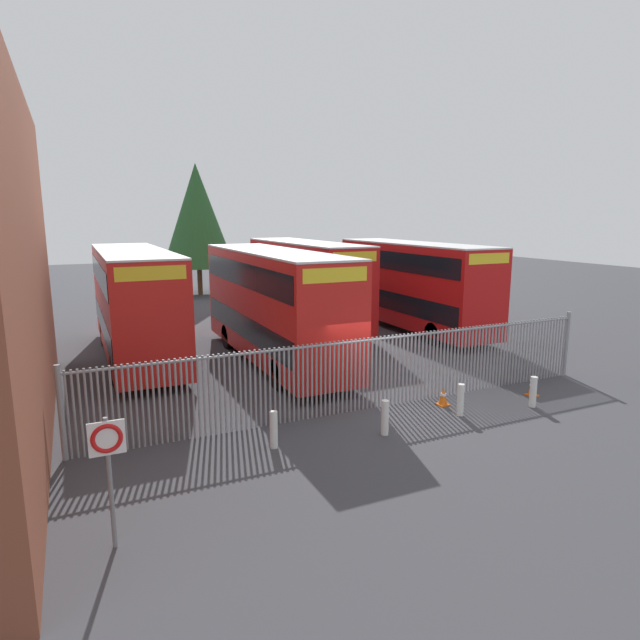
{
  "coord_description": "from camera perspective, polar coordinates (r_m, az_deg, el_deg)",
  "views": [
    {
      "loc": [
        -8.04,
        -13.35,
        5.71
      ],
      "look_at": [
        0.0,
        4.0,
        2.0
      ],
      "focal_mm": 30.09,
      "sensor_mm": 36.0,
      "label": 1
    }
  ],
  "objects": [
    {
      "name": "ground_plane",
      "position": [
        23.52,
        -4.11,
        -3.1
      ],
      "size": [
        100.0,
        100.0,
        0.0
      ],
      "primitive_type": "plane",
      "color": "#3D3D42"
    },
    {
      "name": "palisade_fence",
      "position": [
        16.09,
        5.1,
        -5.42
      ],
      "size": [
        16.67,
        0.14,
        2.35
      ],
      "color": "gray",
      "rests_on": "ground"
    },
    {
      "name": "double_decker_bus_near_gate",
      "position": [
        21.06,
        -4.93,
        1.96
      ],
      "size": [
        2.54,
        10.81,
        4.42
      ],
      "color": "red",
      "rests_on": "ground"
    },
    {
      "name": "double_decker_bus_behind_fence_left",
      "position": [
        27.58,
        9.84,
        3.98
      ],
      "size": [
        2.54,
        10.81,
        4.42
      ],
      "color": "red",
      "rests_on": "ground"
    },
    {
      "name": "double_decker_bus_behind_fence_right",
      "position": [
        28.15,
        -1.56,
        4.27
      ],
      "size": [
        2.54,
        10.81,
        4.42
      ],
      "color": "red",
      "rests_on": "ground"
    },
    {
      "name": "double_decker_bus_far_back",
      "position": [
        22.7,
        -19.11,
        2.04
      ],
      "size": [
        2.54,
        10.81,
        4.42
      ],
      "color": "red",
      "rests_on": "ground"
    },
    {
      "name": "bollard_near_left",
      "position": [
        13.69,
        -4.95,
        -11.55
      ],
      "size": [
        0.2,
        0.2,
        0.95
      ],
      "primitive_type": "cylinder",
      "color": "silver",
      "rests_on": "ground"
    },
    {
      "name": "bollard_center_front",
      "position": [
        14.5,
        6.93,
        -10.27
      ],
      "size": [
        0.2,
        0.2,
        0.95
      ],
      "primitive_type": "cylinder",
      "color": "silver",
      "rests_on": "ground"
    },
    {
      "name": "bollard_near_right",
      "position": [
        16.24,
        14.72,
        -8.21
      ],
      "size": [
        0.2,
        0.2,
        0.95
      ],
      "primitive_type": "cylinder",
      "color": "silver",
      "rests_on": "ground"
    },
    {
      "name": "bollard_far_right",
      "position": [
        17.63,
        21.73,
        -7.11
      ],
      "size": [
        0.2,
        0.2,
        0.95
      ],
      "primitive_type": "cylinder",
      "color": "silver",
      "rests_on": "ground"
    },
    {
      "name": "traffic_cone_by_gate",
      "position": [
        18.73,
        21.68,
        -6.65
      ],
      "size": [
        0.34,
        0.34,
        0.59
      ],
      "color": "orange",
      "rests_on": "ground"
    },
    {
      "name": "traffic_cone_mid_forecourt",
      "position": [
        17.02,
        12.97,
        -7.89
      ],
      "size": [
        0.34,
        0.34,
        0.59
      ],
      "color": "orange",
      "rests_on": "ground"
    },
    {
      "name": "speed_limit_sign_post",
      "position": [
        9.99,
        -21.63,
        -13.03
      ],
      "size": [
        0.6,
        0.14,
        2.4
      ],
      "color": "slate",
      "rests_on": "ground"
    },
    {
      "name": "tree_tall_back",
      "position": [
        40.46,
        -12.93,
        10.77
      ],
      "size": [
        5.16,
        5.16,
        9.44
      ],
      "color": "#4C3823",
      "rests_on": "ground"
    }
  ]
}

